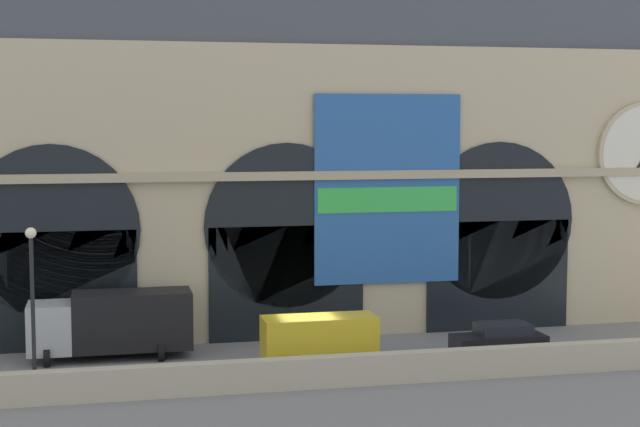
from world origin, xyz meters
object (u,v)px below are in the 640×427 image
Objects in this scene: box_truck_midwest at (113,322)px; car_mideast at (500,339)px; van_center at (319,337)px; street_lamp_quayside at (32,290)px.

box_truck_midwest is 1.70× the size of car_mideast.
street_lamp_quayside is (-12.33, -3.07, 3.17)m from van_center.
van_center is at bearing 178.02° from car_mideast.
street_lamp_quayside reaches higher than van_center.
street_lamp_quayside is at bearing -172.51° from car_mideast.
car_mideast is at bearing -1.98° from van_center.
box_truck_midwest is 1.09× the size of street_lamp_quayside.
street_lamp_quayside reaches higher than car_mideast.
box_truck_midwest is 9.73m from van_center.
box_truck_midwest is 1.44× the size of van_center.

